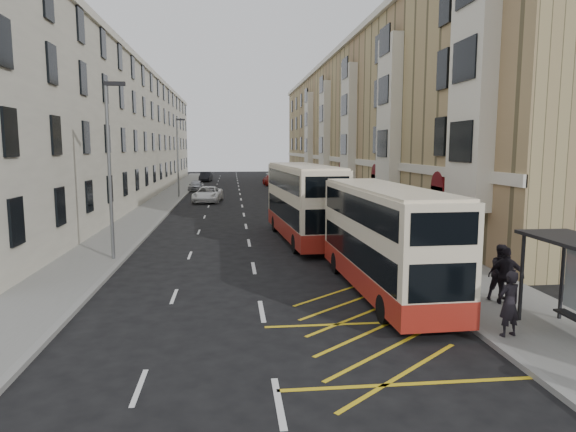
{
  "coord_description": "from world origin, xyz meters",
  "views": [
    {
      "loc": [
        -0.9,
        -11.99,
        5.26
      ],
      "look_at": [
        1.26,
        7.73,
        2.59
      ],
      "focal_mm": 32.0,
      "sensor_mm": 36.0,
      "label": 1
    }
  ],
  "objects": [
    {
      "name": "pedestrian_far",
      "position": [
        7.96,
        3.44,
        1.09
      ],
      "size": [
        1.2,
        0.85,
        1.88
      ],
      "primitive_type": "imported",
      "rotation": [
        0.0,
        0.0,
        2.75
      ],
      "color": "black",
      "rests_on": "pavement_right"
    },
    {
      "name": "street_lamp_far",
      "position": [
        -6.35,
        42.0,
        4.64
      ],
      "size": [
        0.93,
        0.18,
        8.0
      ],
      "color": "slate",
      "rests_on": "pavement_left"
    },
    {
      "name": "kerb_right",
      "position": [
        6.0,
        30.0,
        0.07
      ],
      "size": [
        0.25,
        120.0,
        0.15
      ],
      "primitive_type": "cube",
      "color": "gray",
      "rests_on": "ground"
    },
    {
      "name": "terrace_left",
      "position": [
        -13.43,
        45.5,
        6.52
      ],
      "size": [
        9.18,
        79.0,
        13.25
      ],
      "color": "beige",
      "rests_on": "ground"
    },
    {
      "name": "car_dark",
      "position": [
        -4.86,
        67.99,
        0.75
      ],
      "size": [
        2.0,
        4.66,
        1.49
      ],
      "primitive_type": "imported",
      "rotation": [
        0.0,
        0.0,
        -0.09
      ],
      "color": "black",
      "rests_on": "ground"
    },
    {
      "name": "ground",
      "position": [
        0.0,
        0.0,
        0.0
      ],
      "size": [
        200.0,
        200.0,
        0.0
      ],
      "primitive_type": "plane",
      "color": "black",
      "rests_on": "ground"
    },
    {
      "name": "pavement_left",
      "position": [
        -7.5,
        30.0,
        0.07
      ],
      "size": [
        3.0,
        120.0,
        0.15
      ],
      "primitive_type": "cube",
      "color": "slate",
      "rests_on": "ground"
    },
    {
      "name": "guard_railing",
      "position": [
        6.25,
        5.75,
        0.86
      ],
      "size": [
        0.06,
        6.56,
        1.01
      ],
      "color": "red",
      "rests_on": "pavement_right"
    },
    {
      "name": "double_decker_front",
      "position": [
        4.49,
        5.6,
        1.98
      ],
      "size": [
        2.52,
        9.79,
        3.88
      ],
      "rotation": [
        0.0,
        0.0,
        0.03
      ],
      "color": "beige",
      "rests_on": "ground"
    },
    {
      "name": "car_red",
      "position": [
        4.57,
        58.78,
        0.74
      ],
      "size": [
        2.29,
        5.2,
        1.49
      ],
      "primitive_type": "imported",
      "rotation": [
        0.0,
        0.0,
        3.18
      ],
      "color": "#A31610",
      "rests_on": "ground"
    },
    {
      "name": "pedestrian_mid",
      "position": [
        8.05,
        3.86,
        1.1
      ],
      "size": [
        0.96,
        0.76,
        1.9
      ],
      "primitive_type": "imported",
      "rotation": [
        0.0,
        0.0,
        -0.05
      ],
      "color": "black",
      "rests_on": "pavement_right"
    },
    {
      "name": "double_decker_rear",
      "position": [
        3.08,
        16.4,
        2.18
      ],
      "size": [
        3.18,
        10.86,
        4.28
      ],
      "rotation": [
        0.0,
        0.0,
        0.07
      ],
      "color": "beige",
      "rests_on": "ground"
    },
    {
      "name": "terrace_right",
      "position": [
        14.88,
        45.38,
        7.52
      ],
      "size": [
        10.75,
        79.0,
        15.25
      ],
      "color": "tan",
      "rests_on": "ground"
    },
    {
      "name": "white_van",
      "position": [
        -3.22,
        37.8,
        0.75
      ],
      "size": [
        2.99,
        5.6,
        1.49
      ],
      "primitive_type": "imported",
      "rotation": [
        0.0,
        0.0,
        -0.1
      ],
      "color": "white",
      "rests_on": "ground"
    },
    {
      "name": "road_markings",
      "position": [
        0.0,
        45.0,
        0.01
      ],
      "size": [
        10.0,
        110.0,
        0.01
      ],
      "primitive_type": null,
      "color": "silver",
      "rests_on": "ground"
    },
    {
      "name": "kerb_left",
      "position": [
        -6.0,
        30.0,
        0.07
      ],
      "size": [
        0.25,
        120.0,
        0.15
      ],
      "primitive_type": "cube",
      "color": "gray",
      "rests_on": "ground"
    },
    {
      "name": "pavement_right",
      "position": [
        8.0,
        30.0,
        0.07
      ],
      "size": [
        4.0,
        120.0,
        0.15
      ],
      "primitive_type": "cube",
      "color": "slate",
      "rests_on": "ground"
    },
    {
      "name": "street_lamp_near",
      "position": [
        -6.35,
        12.0,
        4.64
      ],
      "size": [
        0.93,
        0.18,
        8.0
      ],
      "color": "slate",
      "rests_on": "pavement_left"
    },
    {
      "name": "pedestrian_near",
      "position": [
        6.52,
        0.71,
        1.06
      ],
      "size": [
        0.75,
        0.59,
        1.81
      ],
      "primitive_type": "imported",
      "rotation": [
        0.0,
        0.0,
        3.41
      ],
      "color": "black",
      "rests_on": "pavement_right"
    },
    {
      "name": "car_silver",
      "position": [
        -5.2,
        50.46,
        0.66
      ],
      "size": [
        1.86,
        3.98,
        1.32
      ],
      "primitive_type": "imported",
      "rotation": [
        0.0,
        0.0,
        -0.08
      ],
      "color": "#A5A7AC",
      "rests_on": "ground"
    }
  ]
}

